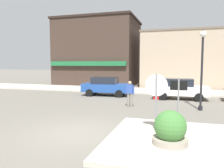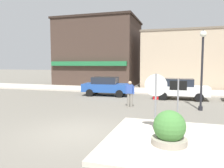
# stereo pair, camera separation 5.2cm
# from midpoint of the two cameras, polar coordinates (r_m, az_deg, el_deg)

# --- Properties ---
(ground_plane) EXTENTS (160.00, 160.00, 0.00)m
(ground_plane) POSITION_cam_midpoint_polar(r_m,az_deg,el_deg) (8.73, -9.00, -12.48)
(ground_plane) COLOR #6B665B
(sidewalk_corner) EXTENTS (6.40, 4.80, 0.15)m
(sidewalk_corner) POSITION_cam_midpoint_polar(r_m,az_deg,el_deg) (7.85, 23.12, -14.33)
(sidewalk_corner) COLOR beige
(sidewalk_corner) RESTS_ON ground
(kerb_far) EXTENTS (80.00, 4.00, 0.15)m
(kerb_far) POSITION_cam_midpoint_polar(r_m,az_deg,el_deg) (21.42, 6.85, -1.70)
(kerb_far) COLOR beige
(kerb_far) RESTS_ON ground
(stop_sign) EXTENTS (0.82, 0.09, 2.30)m
(stop_sign) POSITION_cam_midpoint_polar(r_m,az_deg,el_deg) (8.23, 11.29, -2.76)
(stop_sign) COLOR gray
(stop_sign) RESTS_ON ground
(one_way_sign) EXTENTS (0.60, 0.07, 2.10)m
(one_way_sign) POSITION_cam_midpoint_polar(r_m,az_deg,el_deg) (8.24, 16.75, -4.18)
(one_way_sign) COLOR gray
(one_way_sign) RESTS_ON ground
(planter) EXTENTS (1.10, 1.10, 1.23)m
(planter) POSITION_cam_midpoint_polar(r_m,az_deg,el_deg) (7.17, 14.71, -11.86)
(planter) COLOR gray
(planter) RESTS_ON ground
(lamp_post) EXTENTS (0.36, 0.36, 4.54)m
(lamp_post) POSITION_cam_midpoint_polar(r_m,az_deg,el_deg) (13.33, 22.39, 6.18)
(lamp_post) COLOR black
(lamp_post) RESTS_ON ground
(parked_car_nearest) EXTENTS (4.09, 2.06, 1.56)m
(parked_car_nearest) POSITION_cam_midpoint_polar(r_m,az_deg,el_deg) (18.34, -1.62, -0.51)
(parked_car_nearest) COLOR #234C9E
(parked_car_nearest) RESTS_ON ground
(parked_car_second) EXTENTS (4.02, 1.92, 1.56)m
(parked_car_second) POSITION_cam_midpoint_polar(r_m,az_deg,el_deg) (17.21, 17.24, -1.13)
(parked_car_second) COLOR white
(parked_car_second) RESTS_ON ground
(pedestrian_crossing_near) EXTENTS (0.55, 0.23, 1.61)m
(pedestrian_crossing_near) POSITION_cam_midpoint_polar(r_m,az_deg,el_deg) (13.44, 4.57, -2.39)
(pedestrian_crossing_near) COLOR gray
(pedestrian_crossing_near) RESTS_ON ground
(building_corner_shop) EXTENTS (9.86, 7.98, 8.21)m
(building_corner_shop) POSITION_cam_midpoint_polar(r_m,az_deg,el_deg) (28.49, -3.50, 8.17)
(building_corner_shop) COLOR #3D2D26
(building_corner_shop) RESTS_ON ground
(building_storefront_left_near) EXTENTS (9.03, 6.94, 6.26)m
(building_storefront_left_near) POSITION_cam_midpoint_polar(r_m,az_deg,el_deg) (26.71, 17.89, 6.03)
(building_storefront_left_near) COLOR tan
(building_storefront_left_near) RESTS_ON ground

